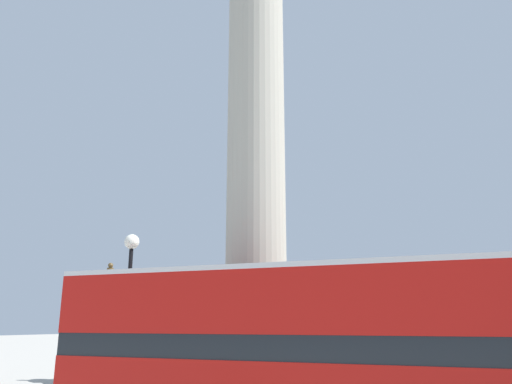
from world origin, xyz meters
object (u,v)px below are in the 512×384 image
(bus_a, at_px, (283,351))
(equestrian_statue, at_px, (105,345))
(monument_column, at_px, (256,145))
(street_lamp, at_px, (128,297))

(bus_a, xyz_separation_m, equestrian_statue, (-14.58, 9.66, -0.54))
(monument_column, relative_size, equestrian_statue, 4.09)
(bus_a, height_order, street_lamp, street_lamp)
(monument_column, height_order, bus_a, monument_column)
(bus_a, relative_size, street_lamp, 1.90)
(monument_column, xyz_separation_m, bus_a, (3.03, -4.55, -7.09))
(equestrian_statue, bearing_deg, monument_column, 9.77)
(monument_column, distance_m, bus_a, 8.95)
(monument_column, height_order, street_lamp, monument_column)
(monument_column, xyz_separation_m, street_lamp, (-3.68, -2.32, -5.61))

